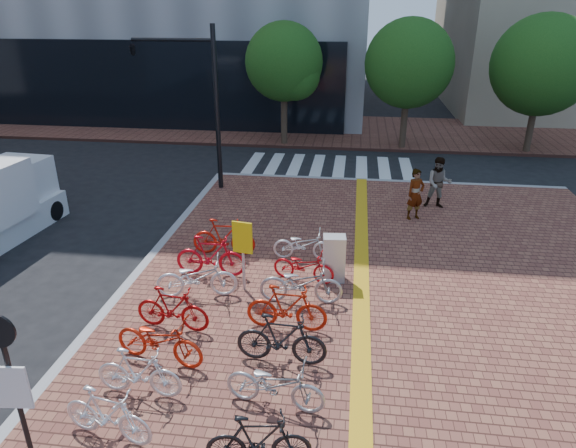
# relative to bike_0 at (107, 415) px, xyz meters

# --- Properties ---
(ground) EXTENTS (120.00, 120.00, 0.00)m
(ground) POSITION_rel_bike_0_xyz_m (2.13, 2.36, -0.65)
(ground) COLOR black
(ground) RESTS_ON ground
(kerb_north) EXTENTS (14.00, 0.25, 0.15)m
(kerb_north) POSITION_rel_bike_0_xyz_m (5.13, 14.36, -0.57)
(kerb_north) COLOR gray
(kerb_north) RESTS_ON ground
(far_sidewalk) EXTENTS (70.00, 8.00, 0.15)m
(far_sidewalk) POSITION_rel_bike_0_xyz_m (2.13, 23.36, -0.57)
(far_sidewalk) COLOR brown
(far_sidewalk) RESTS_ON ground
(crosswalk) EXTENTS (7.50, 4.00, 0.01)m
(crosswalk) POSITION_rel_bike_0_xyz_m (2.63, 16.36, -0.64)
(crosswalk) COLOR silver
(crosswalk) RESTS_ON ground
(street_trees) EXTENTS (16.20, 4.60, 6.35)m
(street_trees) POSITION_rel_bike_0_xyz_m (7.17, 19.82, 3.45)
(street_trees) COLOR #38281E
(street_trees) RESTS_ON far_sidewalk
(bike_0) EXTENTS (1.71, 0.77, 0.99)m
(bike_0) POSITION_rel_bike_0_xyz_m (0.00, 0.00, 0.00)
(bike_0) COLOR white
(bike_0) RESTS_ON sidewalk
(bike_1) EXTENTS (1.66, 0.54, 0.98)m
(bike_1) POSITION_rel_bike_0_xyz_m (0.10, 1.07, -0.00)
(bike_1) COLOR white
(bike_1) RESTS_ON sidewalk
(bike_2) EXTENTS (2.01, 1.02, 1.01)m
(bike_2) POSITION_rel_bike_0_xyz_m (0.12, 2.04, 0.01)
(bike_2) COLOR red
(bike_2) RESTS_ON sidewalk
(bike_3) EXTENTS (1.74, 0.65, 1.02)m
(bike_3) POSITION_rel_bike_0_xyz_m (-0.01, 3.17, 0.01)
(bike_3) COLOR #A00B0C
(bike_3) RESTS_ON sidewalk
(bike_4) EXTENTS (2.07, 1.07, 1.03)m
(bike_4) POSITION_rel_bike_0_xyz_m (0.12, 4.57, 0.02)
(bike_4) COLOR silver
(bike_4) RESTS_ON sidewalk
(bike_5) EXTENTS (1.87, 0.53, 1.12)m
(bike_5) POSITION_rel_bike_0_xyz_m (0.17, 5.66, 0.07)
(bike_5) COLOR red
(bike_5) RESTS_ON sidewalk
(bike_6) EXTENTS (1.82, 0.57, 1.08)m
(bike_6) POSITION_rel_bike_0_xyz_m (0.21, 6.91, 0.05)
(bike_6) COLOR #B81A0D
(bike_6) RESTS_ON sidewalk
(bike_7) EXTENTS (1.69, 0.69, 0.99)m
(bike_7) POSITION_rel_bike_0_xyz_m (2.55, -0.22, -0.00)
(bike_7) COLOR black
(bike_7) RESTS_ON sidewalk
(bike_8) EXTENTS (1.89, 0.88, 0.96)m
(bike_8) POSITION_rel_bike_0_xyz_m (2.60, 1.10, -0.02)
(bike_8) COLOR #AAAAAE
(bike_8) RESTS_ON sidewalk
(bike_9) EXTENTS (1.85, 0.59, 1.10)m
(bike_9) POSITION_rel_bike_0_xyz_m (2.54, 2.33, 0.05)
(bike_9) COLOR black
(bike_9) RESTS_ON sidewalk
(bike_10) EXTENTS (1.81, 0.57, 1.08)m
(bike_10) POSITION_rel_bike_0_xyz_m (2.49, 3.48, 0.04)
(bike_10) COLOR #B5210C
(bike_10) RESTS_ON sidewalk
(bike_11) EXTENTS (2.02, 0.81, 1.04)m
(bike_11) POSITION_rel_bike_0_xyz_m (2.68, 4.63, 0.03)
(bike_11) COLOR #A4A4A9
(bike_11) RESTS_ON sidewalk
(bike_12) EXTENTS (1.71, 0.88, 0.86)m
(bike_12) POSITION_rel_bike_0_xyz_m (2.63, 5.69, -0.07)
(bike_12) COLOR red
(bike_12) RESTS_ON sidewalk
(bike_13) EXTENTS (1.70, 0.63, 0.89)m
(bike_13) POSITION_rel_bike_0_xyz_m (2.48, 6.92, -0.05)
(bike_13) COLOR white
(bike_13) RESTS_ON sidewalk
(pedestrian_a) EXTENTS (0.75, 0.66, 1.72)m
(pedestrian_a) POSITION_rel_bike_0_xyz_m (5.85, 10.37, 0.37)
(pedestrian_a) COLOR gray
(pedestrian_a) RESTS_ON sidewalk
(pedestrian_b) EXTENTS (0.93, 0.75, 1.82)m
(pedestrian_b) POSITION_rel_bike_0_xyz_m (6.75, 11.53, 0.41)
(pedestrian_b) COLOR #4B4D5F
(pedestrian_b) RESTS_ON sidewalk
(utility_box) EXTENTS (0.61, 0.47, 1.25)m
(utility_box) POSITION_rel_bike_0_xyz_m (3.39, 5.83, 0.13)
(utility_box) COLOR silver
(utility_box) RESTS_ON sidewalk
(yellow_sign) EXTENTS (0.51, 0.16, 1.87)m
(yellow_sign) POSITION_rel_bike_0_xyz_m (1.19, 5.00, 0.80)
(yellow_sign) COLOR #B7B7BC
(yellow_sign) RESTS_ON sidewalk
(notice_sign) EXTENTS (0.54, 0.14, 2.90)m
(notice_sign) POSITION_rel_bike_0_xyz_m (-0.85, -0.81, 1.33)
(notice_sign) COLOR black
(notice_sign) RESTS_ON sidewalk
(traffic_light_pole) EXTENTS (3.24, 1.25, 6.03)m
(traffic_light_pole) POSITION_rel_bike_0_xyz_m (-2.76, 12.63, 3.67)
(traffic_light_pole) COLOR black
(traffic_light_pole) RESTS_ON sidewalk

